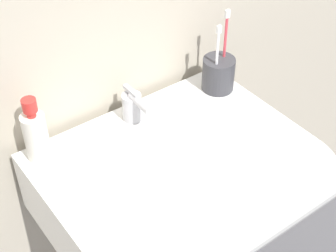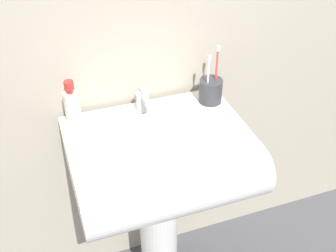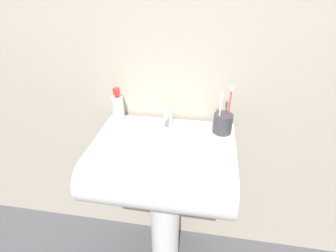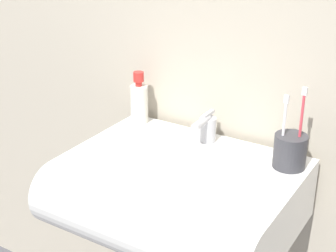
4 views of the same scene
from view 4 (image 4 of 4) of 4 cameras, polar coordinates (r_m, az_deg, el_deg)
wall_back at (r=1.46m, az=6.91°, el=11.82°), size 5.00×0.05×2.40m
sink_basin at (r=1.37m, az=0.55°, el=-8.03°), size 0.61×0.48×0.17m
faucet at (r=1.46m, az=4.30°, el=-0.19°), size 0.05×0.10×0.09m
toothbrush_cup at (r=1.36m, az=13.37°, el=-2.65°), size 0.08×0.08×0.22m
soap_bottle at (r=1.58m, az=-3.22°, el=2.71°), size 0.05×0.05×0.16m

